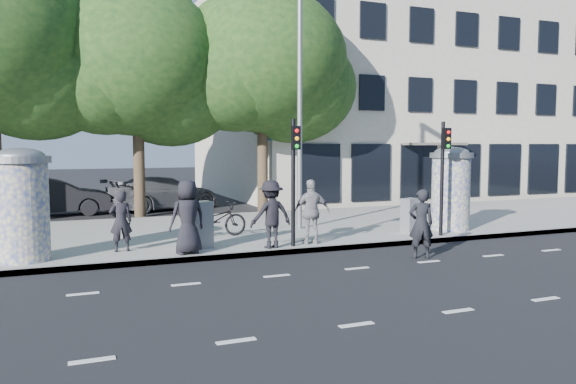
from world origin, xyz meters
name	(u,v)px	position (x,y,z in m)	size (l,w,h in m)	color
ground	(390,282)	(0.00, 0.00, 0.00)	(120.00, 120.00, 0.00)	black
sidewalk	(268,229)	(0.00, 7.50, 0.07)	(40.00, 8.00, 0.15)	gray
curb	(318,249)	(0.00, 3.55, 0.07)	(40.00, 0.10, 0.16)	slate
lane_dash_near	(458,311)	(0.00, -2.20, 0.00)	(32.00, 0.12, 0.01)	silver
lane_dash_far	(357,268)	(0.00, 1.40, 0.00)	(32.00, 0.12, 0.01)	silver
ad_column_left	(22,202)	(-7.20, 4.50, 1.54)	(1.36, 1.36, 2.65)	beige
ad_column_right	(451,186)	(5.20, 4.70, 1.54)	(1.36, 1.36, 2.65)	beige
traffic_pole_near	(294,169)	(-0.60, 3.79, 2.23)	(0.22, 0.31, 3.40)	black
traffic_pole_far	(443,166)	(4.20, 3.79, 2.23)	(0.22, 0.31, 3.40)	black
street_lamp	(301,84)	(0.80, 6.63, 4.79)	(0.25, 0.93, 8.00)	slate
tree_near_left	(137,62)	(-3.50, 12.70, 6.06)	(6.80, 6.80, 8.97)	#38281C
tree_center	(262,61)	(1.50, 12.30, 6.31)	(7.00, 7.00, 9.30)	#38281C
building	(383,93)	(12.00, 19.99, 5.99)	(20.30, 15.85, 12.00)	#AFA693
ped_a	(188,217)	(-3.44, 3.85, 1.08)	(0.91, 0.59, 1.86)	black
ped_b	(121,221)	(-4.95, 4.81, 0.93)	(0.57, 0.37, 1.56)	black
ped_d	(271,214)	(-1.23, 3.85, 1.05)	(1.16, 0.66, 1.79)	black
ped_e	(312,212)	(0.00, 3.98, 1.04)	(1.04, 0.59, 1.78)	gray
man_road	(421,224)	(2.07, 1.84, 0.88)	(0.64, 0.42, 1.76)	black
bicycle	(215,220)	(-2.19, 6.05, 0.67)	(1.97, 0.69, 1.03)	black
cabinet_left	(200,225)	(-2.97, 4.53, 0.77)	(0.59, 0.43, 1.23)	slate
cabinet_right	(410,215)	(3.68, 4.71, 0.68)	(0.51, 0.37, 1.06)	gray
car_mid	(54,197)	(-6.65, 14.52, 0.74)	(4.50, 1.57, 1.48)	black
car_right	(163,193)	(-2.21, 14.96, 0.73)	(5.04, 2.05, 1.46)	#525359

